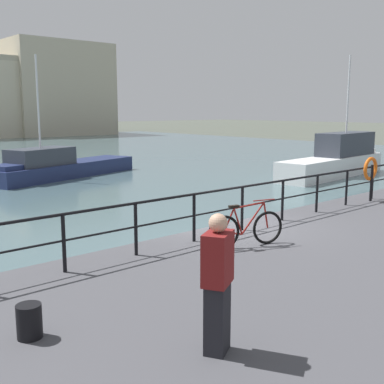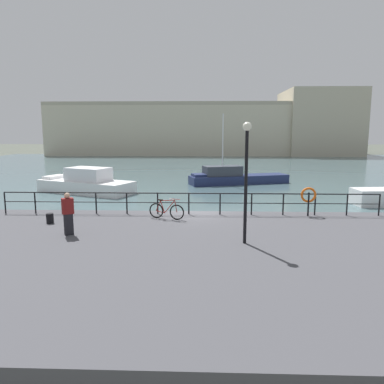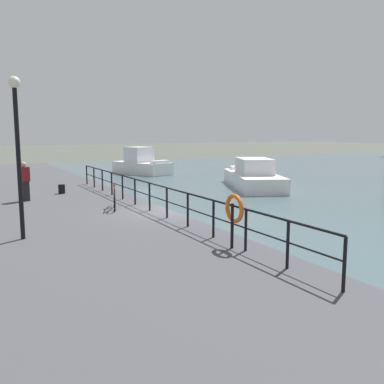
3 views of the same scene
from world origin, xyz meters
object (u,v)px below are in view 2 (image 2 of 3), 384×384
(quay_lamp_post, at_px, (246,166))
(standing_person, at_px, (68,213))
(harbor_building, at_px, (231,129))
(mooring_bollard, at_px, (50,218))
(moored_cabin_cruiser, at_px, (86,183))
(life_ring_stand, at_px, (309,196))
(parked_bicycle, at_px, (166,211))
(moored_harbor_tender, at_px, (234,177))

(quay_lamp_post, bearing_deg, standing_person, 172.67)
(harbor_building, relative_size, mooring_bollard, 141.70)
(harbor_building, xyz_separation_m, mooring_bollard, (-12.35, -63.99, -4.24))
(moored_cabin_cruiser, height_order, life_ring_stand, life_ring_stand)
(moored_cabin_cruiser, xyz_separation_m, mooring_bollard, (2.64, -13.34, 0.31))
(harbor_building, bearing_deg, quay_lamp_post, -93.39)
(life_ring_stand, xyz_separation_m, quay_lamp_post, (-3.53, -4.62, 1.85))
(parked_bicycle, height_order, standing_person, standing_person)
(moored_cabin_cruiser, xyz_separation_m, standing_person, (4.16, -15.17, 0.96))
(life_ring_stand, bearing_deg, moored_harbor_tender, 97.69)
(moored_harbor_tender, relative_size, life_ring_stand, 6.85)
(mooring_bollard, bearing_deg, life_ring_stand, 9.10)
(harbor_building, distance_m, moored_cabin_cruiser, 53.02)
(moored_cabin_cruiser, distance_m, moored_harbor_tender, 13.45)
(harbor_building, relative_size, moored_cabin_cruiser, 7.45)
(moored_harbor_tender, bearing_deg, life_ring_stand, 80.09)
(parked_bicycle, relative_size, quay_lamp_post, 0.39)
(quay_lamp_post, bearing_deg, harbor_building, 86.61)
(moored_harbor_tender, bearing_deg, harbor_building, -111.03)
(moored_cabin_cruiser, bearing_deg, harbor_building, -82.71)
(life_ring_stand, relative_size, quay_lamp_post, 0.32)
(harbor_building, relative_size, parked_bicycle, 36.63)
(mooring_bollard, xyz_separation_m, life_ring_stand, (11.92, 1.91, 0.75))
(parked_bicycle, height_order, quay_lamp_post, quay_lamp_post)
(harbor_building, bearing_deg, moored_cabin_cruiser, -106.48)
(quay_lamp_post, bearing_deg, life_ring_stand, 52.63)
(moored_harbor_tender, bearing_deg, moored_cabin_cruiser, 6.48)
(moored_cabin_cruiser, height_order, moored_harbor_tender, moored_harbor_tender)
(life_ring_stand, xyz_separation_m, standing_person, (-10.40, -3.74, -0.11))
(harbor_building, distance_m, quay_lamp_post, 66.84)
(moored_cabin_cruiser, relative_size, mooring_bollard, 19.01)
(harbor_building, height_order, moored_cabin_cruiser, harbor_building)
(parked_bicycle, distance_m, mooring_bollard, 5.22)
(moored_cabin_cruiser, bearing_deg, standing_person, 129.11)
(life_ring_stand, bearing_deg, standing_person, -160.22)
(quay_lamp_post, bearing_deg, mooring_bollard, 162.09)
(moored_harbor_tender, xyz_separation_m, mooring_bollard, (-9.64, -18.83, 0.43))
(moored_harbor_tender, height_order, quay_lamp_post, moored_harbor_tender)
(moored_cabin_cruiser, xyz_separation_m, moored_harbor_tender, (12.27, 5.49, -0.12))
(mooring_bollard, distance_m, standing_person, 2.47)
(harbor_building, xyz_separation_m, moored_cabin_cruiser, (-14.98, -50.65, -4.55))
(mooring_bollard, relative_size, quay_lamp_post, 0.10)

